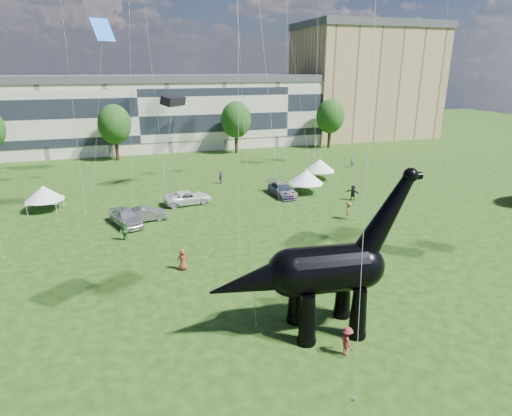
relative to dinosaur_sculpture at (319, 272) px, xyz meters
name	(u,v)px	position (x,y,z in m)	size (l,w,h in m)	color
ground	(342,325)	(1.65, -0.02, -3.66)	(220.00, 220.00, 0.00)	#16330C
terrace_row	(137,116)	(-6.35, 61.98, 2.34)	(78.00, 11.00, 12.00)	beige
apartment_block	(364,84)	(41.65, 64.98, 7.34)	(28.00, 18.00, 22.00)	tan
tree_mid_left	(114,121)	(-10.35, 52.98, 2.63)	(5.20, 5.20, 9.44)	#382314
tree_mid_right	(236,117)	(9.65, 52.98, 2.63)	(5.20, 5.20, 9.44)	#382314
tree_far_right	(330,114)	(27.65, 52.98, 2.63)	(5.20, 5.20, 9.44)	#382314
dinosaur_sculpture	(319,272)	(0.00, 0.00, 0.00)	(11.90, 3.57, 9.69)	black
car_silver	(126,217)	(-9.93, 21.13, -2.82)	(1.98, 4.92, 1.68)	#BBBBC0
car_grey	(146,214)	(-8.03, 21.89, -2.98)	(1.45, 4.16, 1.37)	slate
car_white	(188,198)	(-3.22, 26.08, -2.94)	(2.41, 5.22, 1.45)	silver
car_dark	(282,190)	(7.82, 25.83, -2.92)	(2.06, 5.07, 1.47)	#595960
gazebo_near	(306,177)	(10.97, 26.16, -1.66)	(5.19, 5.19, 2.85)	white
gazebo_far	(320,165)	(15.41, 31.67, -1.72)	(4.59, 4.59, 2.76)	white
gazebo_left	(44,193)	(-17.87, 28.39, -1.77)	(4.37, 4.37, 2.69)	silver
visitors	(243,219)	(0.53, 17.20, -2.80)	(49.72, 40.19, 1.89)	brown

